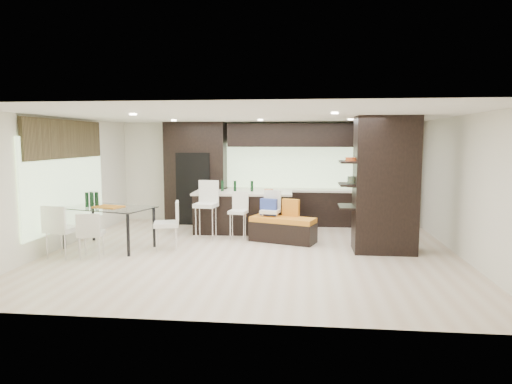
# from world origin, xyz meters

# --- Properties ---
(ground) EXTENTS (8.00, 8.00, 0.00)m
(ground) POSITION_xyz_m (0.00, 0.00, 0.00)
(ground) COLOR beige
(ground) RESTS_ON ground
(back_wall) EXTENTS (8.00, 0.02, 2.70)m
(back_wall) POSITION_xyz_m (0.00, 3.50, 1.35)
(back_wall) COLOR white
(back_wall) RESTS_ON ground
(left_wall) EXTENTS (0.02, 7.00, 2.70)m
(left_wall) POSITION_xyz_m (-4.00, 0.00, 1.35)
(left_wall) COLOR white
(left_wall) RESTS_ON ground
(right_wall) EXTENTS (0.02, 7.00, 2.70)m
(right_wall) POSITION_xyz_m (4.00, 0.00, 1.35)
(right_wall) COLOR white
(right_wall) RESTS_ON ground
(ceiling) EXTENTS (8.00, 7.00, 0.02)m
(ceiling) POSITION_xyz_m (0.00, 0.00, 2.70)
(ceiling) COLOR white
(ceiling) RESTS_ON ground
(window_left) EXTENTS (0.04, 3.20, 1.90)m
(window_left) POSITION_xyz_m (-3.96, 0.20, 1.35)
(window_left) COLOR #B2D199
(window_left) RESTS_ON left_wall
(window_back) EXTENTS (3.40, 0.04, 1.20)m
(window_back) POSITION_xyz_m (0.60, 3.46, 1.55)
(window_back) COLOR #B2D199
(window_back) RESTS_ON back_wall
(stone_accent) EXTENTS (0.08, 3.00, 0.80)m
(stone_accent) POSITION_xyz_m (-3.93, 0.20, 2.25)
(stone_accent) COLOR brown
(stone_accent) RESTS_ON left_wall
(ceiling_spots) EXTENTS (4.00, 3.00, 0.02)m
(ceiling_spots) POSITION_xyz_m (0.00, 0.25, 2.68)
(ceiling_spots) COLOR white
(ceiling_spots) RESTS_ON ceiling
(back_cabinetry) EXTENTS (6.80, 0.68, 2.70)m
(back_cabinetry) POSITION_xyz_m (0.50, 3.17, 1.35)
(back_cabinetry) COLOR black
(back_cabinetry) RESTS_ON ground
(refrigerator) EXTENTS (0.90, 0.68, 1.90)m
(refrigerator) POSITION_xyz_m (-1.90, 3.12, 0.95)
(refrigerator) COLOR black
(refrigerator) RESTS_ON ground
(partition_column) EXTENTS (1.20, 0.80, 2.70)m
(partition_column) POSITION_xyz_m (2.60, 0.40, 1.35)
(partition_column) COLOR black
(partition_column) RESTS_ON ground
(kitchen_island) EXTENTS (2.41, 1.11, 0.99)m
(kitchen_island) POSITION_xyz_m (-0.47, 2.02, 0.49)
(kitchen_island) COLOR black
(kitchen_island) RESTS_ON ground
(stool_left) EXTENTS (0.52, 0.52, 1.06)m
(stool_left) POSITION_xyz_m (-1.20, 1.18, 0.53)
(stool_left) COLOR white
(stool_left) RESTS_ON ground
(stool_mid) EXTENTS (0.44, 0.44, 0.86)m
(stool_mid) POSITION_xyz_m (-0.47, 1.23, 0.43)
(stool_mid) COLOR white
(stool_mid) RESTS_ON ground
(stool_right) EXTENTS (0.46, 0.46, 0.89)m
(stool_right) POSITION_xyz_m (0.25, 1.22, 0.45)
(stool_right) COLOR white
(stool_right) RESTS_ON ground
(bench) EXTENTS (1.53, 0.98, 0.55)m
(bench) POSITION_xyz_m (0.55, 1.04, 0.27)
(bench) COLOR black
(bench) RESTS_ON ground
(floor_vase) EXTENTS (0.52, 0.52, 1.13)m
(floor_vase) POSITION_xyz_m (2.30, 0.73, 0.56)
(floor_vase) COLOR #4C5C41
(floor_vase) RESTS_ON ground
(dining_table) EXTENTS (1.99, 1.47, 0.86)m
(dining_table) POSITION_xyz_m (-3.01, 0.10, 0.43)
(dining_table) COLOR white
(dining_table) RESTS_ON ground
(chair_near) EXTENTS (0.52, 0.52, 0.81)m
(chair_near) POSITION_xyz_m (-3.01, -0.70, 0.41)
(chair_near) COLOR white
(chair_near) RESTS_ON ground
(chair_far) EXTENTS (0.58, 0.58, 0.94)m
(chair_far) POSITION_xyz_m (-3.57, -0.73, 0.47)
(chair_far) COLOR white
(chair_far) RESTS_ON ground
(chair_end) EXTENTS (0.60, 0.60, 0.91)m
(chair_end) POSITION_xyz_m (-1.79, 0.10, 0.45)
(chair_end) COLOR white
(chair_end) RESTS_ON ground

